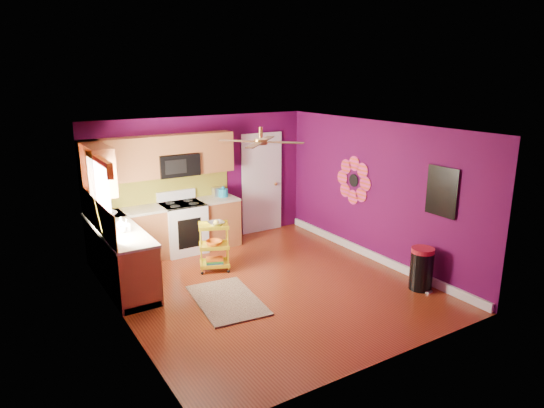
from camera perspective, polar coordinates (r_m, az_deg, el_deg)
ground at (r=7.83m, az=-0.46°, el=-9.60°), size 5.00×5.00×0.00m
room_envelope at (r=7.31m, az=-0.31°, el=2.15°), size 4.54×5.04×2.52m
lower_cabinets at (r=8.71m, az=-14.43°, el=-4.40°), size 2.81×2.31×0.94m
electric_range at (r=9.26m, az=-10.43°, el=-2.68°), size 0.76×0.66×1.13m
upper_cabinetry at (r=8.73m, az=-15.08°, el=4.88°), size 2.80×2.30×1.26m
left_window at (r=7.44m, az=-19.66°, el=2.30°), size 0.08×1.35×1.08m
panel_door at (r=10.18m, az=-1.21°, el=2.35°), size 0.95×0.11×2.15m
right_wall_art at (r=8.45m, az=13.77°, el=2.17°), size 0.04×2.74×1.04m
ceiling_fan at (r=7.35m, az=-1.32°, el=7.42°), size 1.01×1.01×0.26m
shag_rug at (r=7.38m, az=-5.32°, el=-11.18°), size 1.02×1.51×0.02m
rolling_cart at (r=8.30m, az=-6.77°, el=-4.78°), size 0.60×0.52×0.90m
trash_can at (r=7.94m, az=17.17°, el=-7.29°), size 0.41×0.42×0.68m
teal_kettle at (r=9.50m, az=-5.74°, el=1.34°), size 0.18×0.18×0.21m
toaster at (r=9.56m, az=-6.33°, el=1.46°), size 0.22×0.15×0.18m
soap_bottle_a at (r=7.71m, az=-16.74°, el=-2.41°), size 0.09×0.09×0.19m
soap_bottle_b at (r=7.85m, az=-17.34°, el=-2.16°), size 0.15×0.15×0.19m
counter_dish at (r=8.66m, az=-18.65°, el=-1.10°), size 0.27×0.27×0.07m
counter_cup at (r=7.69m, az=-17.11°, el=-2.89°), size 0.12×0.12×0.09m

